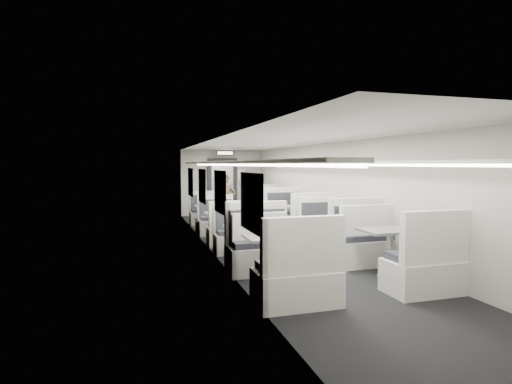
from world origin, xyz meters
TOP-DOWN VIEW (x-y plane):
  - room at (0.00, 0.00)m, footprint 3.24×12.24m
  - booth_left_a at (-1.00, 3.05)m, footprint 0.96×1.95m
  - booth_left_b at (-1.00, 1.19)m, footprint 0.97×1.97m
  - booth_left_c at (-1.00, -1.08)m, footprint 0.97×1.96m
  - booth_left_d at (-1.00, -2.85)m, footprint 1.13×2.29m
  - booth_right_a at (1.00, 3.23)m, footprint 1.11×2.25m
  - booth_right_b at (1.00, 1.18)m, footprint 1.12×2.26m
  - booth_right_c at (1.00, -1.18)m, footprint 1.05×2.13m
  - booth_right_d at (1.00, -2.89)m, footprint 1.14×2.32m
  - passenger at (-0.67, 2.34)m, footprint 0.67×0.52m
  - window_a at (-1.49, 3.40)m, footprint 0.02×1.18m
  - window_b at (-1.49, 1.20)m, footprint 0.02×1.18m
  - window_c at (-1.49, -1.00)m, footprint 0.02×1.18m
  - window_d at (-1.49, -3.20)m, footprint 0.02×1.18m
  - luggage_rack_left at (-1.24, -0.30)m, footprint 0.46×10.40m
  - luggage_rack_right at (1.24, -0.30)m, footprint 0.46×10.40m
  - vestibule_door at (0.00, 5.93)m, footprint 1.10×0.13m
  - exit_sign at (0.00, 5.44)m, footprint 0.62×0.12m
  - wall_notice at (0.75, 5.92)m, footprint 0.32×0.02m

SIDE VIEW (x-z plane):
  - booth_left_a at x=-1.00m, z-range -0.17..0.87m
  - booth_left_c at x=-1.00m, z-range -0.17..0.88m
  - booth_left_b at x=-1.00m, z-range -0.17..0.88m
  - booth_right_c at x=1.00m, z-range -0.19..0.95m
  - booth_right_a at x=1.00m, z-range -0.20..1.00m
  - booth_right_b at x=1.00m, z-range -0.20..1.01m
  - booth_left_d at x=-1.00m, z-range -0.20..1.02m
  - booth_right_d at x=1.00m, z-range -0.21..1.04m
  - passenger at x=-0.67m, z-range 0.00..1.63m
  - vestibule_door at x=0.00m, z-range -0.01..2.09m
  - room at x=0.00m, z-range -0.12..2.52m
  - window_a at x=-1.49m, z-range 0.93..1.77m
  - window_b at x=-1.49m, z-range 0.93..1.77m
  - window_c at x=-1.49m, z-range 0.93..1.77m
  - window_d at x=-1.49m, z-range 0.93..1.77m
  - wall_notice at x=0.75m, z-range 1.30..1.70m
  - luggage_rack_left at x=-1.24m, z-range 1.87..1.96m
  - luggage_rack_right at x=1.24m, z-range 1.87..1.96m
  - exit_sign at x=0.00m, z-range 2.20..2.36m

